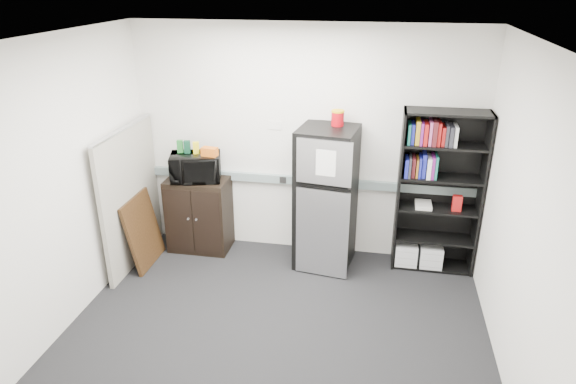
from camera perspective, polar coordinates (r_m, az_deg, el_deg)
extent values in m
plane|color=black|center=(5.05, -1.48, -15.55)|extent=(4.00, 4.00, 0.00)
cube|color=white|center=(5.95, 1.89, 5.40)|extent=(4.00, 0.02, 2.70)
cube|color=white|center=(4.41, 24.70, -3.31)|extent=(0.02, 3.50, 2.70)
cube|color=white|center=(5.12, -24.10, 0.35)|extent=(0.02, 3.50, 2.70)
cube|color=white|center=(3.98, -1.88, 16.52)|extent=(4.00, 3.50, 0.02)
cube|color=gray|center=(6.08, 1.79, 1.27)|extent=(3.92, 0.05, 0.10)
cube|color=white|center=(5.95, -1.46, 7.41)|extent=(0.14, 0.00, 0.10)
cube|color=black|center=(5.86, 12.15, 0.17)|extent=(0.02, 0.34, 1.85)
cube|color=black|center=(5.96, 20.56, -0.43)|extent=(0.02, 0.34, 1.85)
cube|color=black|center=(6.05, 16.27, 0.46)|extent=(0.90, 0.02, 1.85)
cube|color=black|center=(5.62, 17.43, 8.46)|extent=(0.90, 0.34, 0.02)
cube|color=black|center=(6.30, 15.48, -7.73)|extent=(0.85, 0.32, 0.03)
cube|color=black|center=(6.13, 15.82, -4.91)|extent=(0.85, 0.32, 0.03)
cube|color=black|center=(5.97, 16.20, -1.77)|extent=(0.85, 0.32, 0.02)
cube|color=black|center=(5.83, 16.59, 1.54)|extent=(0.85, 0.32, 0.02)
cube|color=black|center=(5.71, 17.01, 5.00)|extent=(0.85, 0.32, 0.02)
cube|color=silver|center=(6.19, 12.98, -6.52)|extent=(0.25, 0.30, 0.25)
cube|color=silver|center=(6.22, 15.57, -6.68)|extent=(0.25, 0.30, 0.25)
cube|color=gray|center=(6.12, -17.06, -0.63)|extent=(0.05, 1.30, 1.60)
cube|color=#B2B2B7|center=(5.86, -17.97, 6.65)|extent=(0.06, 1.30, 0.02)
cube|color=black|center=(6.36, -9.80, -2.41)|extent=(0.73, 0.46, 0.91)
cube|color=black|center=(6.23, -12.04, -3.17)|extent=(0.34, 0.01, 0.80)
cube|color=black|center=(6.11, -8.99, -3.47)|extent=(0.34, 0.01, 0.80)
cylinder|color=#B2B2B7|center=(6.15, -11.04, -2.95)|extent=(0.02, 0.02, 0.02)
cylinder|color=#B2B2B7|center=(6.11, -10.17, -3.04)|extent=(0.02, 0.02, 0.02)
imported|color=black|center=(6.11, -10.25, 2.73)|extent=(0.65, 0.52, 0.32)
cube|color=#1B6125|center=(6.13, -11.90, 4.97)|extent=(0.08, 0.07, 0.15)
cube|color=#0C3723|center=(6.10, -11.14, 4.94)|extent=(0.08, 0.06, 0.15)
cube|color=yellow|center=(6.06, -10.18, 4.85)|extent=(0.08, 0.07, 0.14)
cube|color=#D25E15|center=(5.96, -8.71, 4.45)|extent=(0.19, 0.12, 0.10)
cube|color=black|center=(5.81, 4.25, -0.80)|extent=(0.69, 0.69, 1.62)
cube|color=silver|center=(5.31, 4.02, 3.27)|extent=(0.59, 0.10, 0.49)
cube|color=silver|center=(5.64, 3.79, -4.65)|extent=(0.59, 0.10, 1.04)
cube|color=black|center=(5.40, 3.93, 0.48)|extent=(0.59, 0.09, 0.03)
cube|color=white|center=(5.30, 4.22, 3.21)|extent=(0.21, 0.03, 0.28)
cube|color=black|center=(5.53, 4.50, 6.99)|extent=(0.69, 0.69, 0.02)
cylinder|color=#AE0810|center=(5.61, 5.54, 8.20)|extent=(0.14, 0.14, 0.17)
cylinder|color=gold|center=(5.59, 5.58, 9.13)|extent=(0.14, 0.14, 0.02)
cube|color=black|center=(6.18, -15.79, -4.16)|extent=(0.19, 0.65, 0.83)
cube|color=beige|center=(6.17, -15.62, -4.18)|extent=(0.14, 0.55, 0.70)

